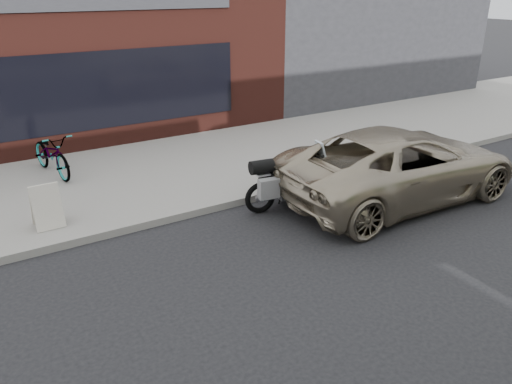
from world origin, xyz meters
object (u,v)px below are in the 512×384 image
object	(u,v)px
bicycle_front	(52,154)
sandwich_sign	(46,205)
minivan	(399,165)
motorcycle	(287,182)

from	to	relation	value
bicycle_front	sandwich_sign	bearing A→B (deg)	-113.73
bicycle_front	sandwich_sign	size ratio (longest dim) A/B	2.34
minivan	sandwich_sign	world-z (taller)	minivan
minivan	bicycle_front	bearing A→B (deg)	52.09
motorcycle	bicycle_front	xyz separation A→B (m)	(-3.70, 4.17, 0.07)
minivan	bicycle_front	world-z (taller)	minivan
minivan	sandwich_sign	xyz separation A→B (m)	(-6.65, 2.20, -0.20)
motorcycle	bicycle_front	world-z (taller)	motorcycle
motorcycle	bicycle_front	distance (m)	5.58
minivan	motorcycle	bearing A→B (deg)	72.58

